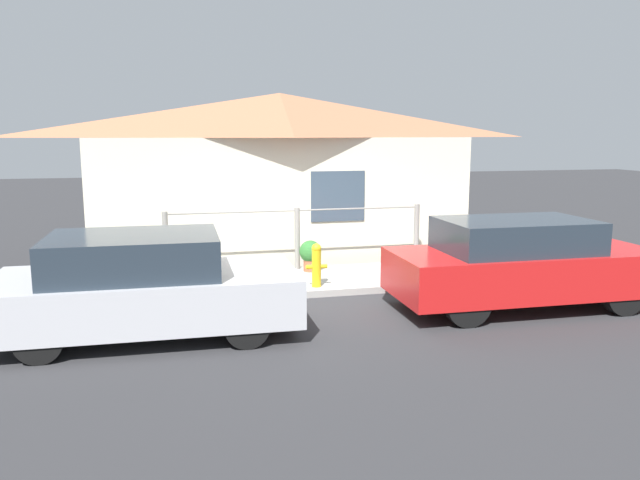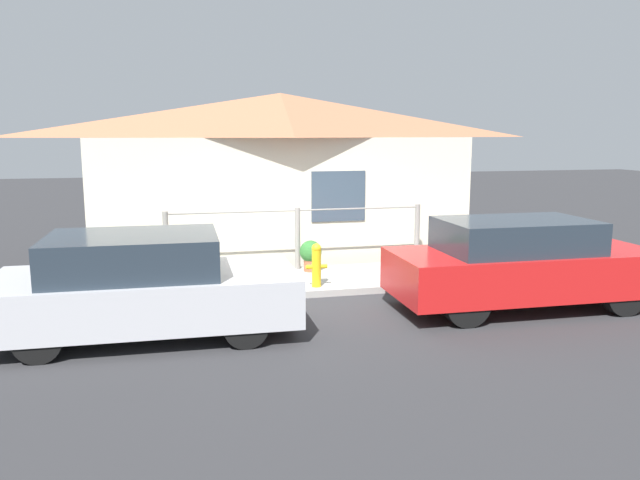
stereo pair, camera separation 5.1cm
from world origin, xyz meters
name	(u,v)px [view 1 (the left image)]	position (x,y,z in m)	size (l,w,h in m)	color
ground_plane	(319,298)	(0.00, 0.00, 0.00)	(60.00, 60.00, 0.00)	#2D2D30
sidewalk	(307,281)	(0.00, 0.95, 0.06)	(24.00, 1.89, 0.11)	#9E9E99
house	(281,126)	(0.00, 3.31, 2.79)	(8.03, 2.23, 3.46)	beige
fence	(297,235)	(0.00, 1.74, 0.75)	(4.90, 0.10, 1.16)	gray
car_left	(144,286)	(-2.69, -1.31, 0.67)	(3.93, 1.85, 1.36)	#B7B7BC
car_right	(521,263)	(2.84, -1.31, 0.70)	(4.06, 1.67, 1.37)	red
fire_hydrant	(316,264)	(0.02, 0.29, 0.50)	(0.36, 0.16, 0.73)	yellow
potted_plant_near_hydrant	(310,254)	(0.19, 1.47, 0.44)	(0.41, 0.41, 0.57)	#9E5638
potted_plant_by_fence	(162,263)	(-2.48, 1.23, 0.46)	(0.57, 0.57, 0.64)	#9E5638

